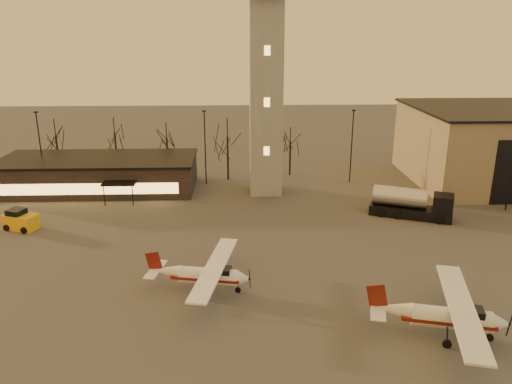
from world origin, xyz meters
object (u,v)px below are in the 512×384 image
cessna_rear (210,279)px  service_cart (21,221)px  cessna_front (453,321)px  terminal (99,174)px  control_tower (266,64)px  fuel_truck (410,206)px

cessna_rear → service_cart: (-20.94, 14.09, -0.26)m
cessna_front → service_cart: cessna_front is taller
terminal → control_tower: bearing=-5.1°
terminal → fuel_truck: bearing=-17.0°
cessna_rear → fuel_truck: (21.83, 16.29, 0.23)m
control_tower → cessna_rear: (-5.87, -25.94, -15.24)m
control_tower → terminal: size_ratio=1.28×
control_tower → fuel_truck: control_tower is taller
terminal → cessna_front: size_ratio=2.01×
cessna_rear → service_cart: size_ratio=2.99×
control_tower → cessna_rear: bearing=-102.7°
fuel_truck → service_cart: (-42.78, -2.20, -0.49)m
cessna_front → cessna_rear: cessna_front is taller
cessna_front → fuel_truck: cessna_front is taller
cessna_rear → fuel_truck: fuel_truck is taller
terminal → cessna_rear: size_ratio=2.20×
control_tower → cessna_front: size_ratio=2.58×
fuel_truck → service_cart: 42.84m
terminal → fuel_truck: size_ratio=2.74×
terminal → cessna_rear: (16.12, -27.92, -1.07)m
cessna_front → terminal: bearing=147.6°
fuel_truck → service_cart: fuel_truck is taller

